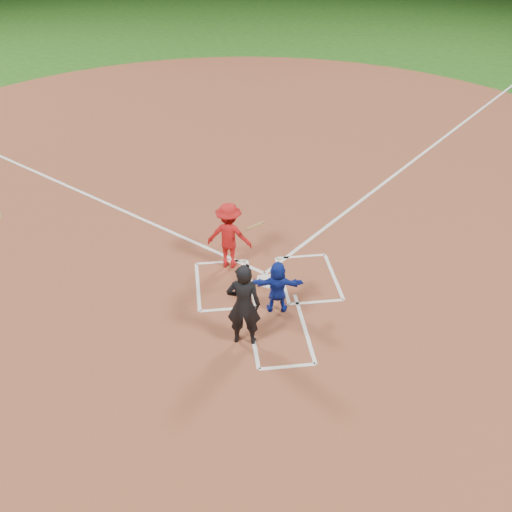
{
  "coord_description": "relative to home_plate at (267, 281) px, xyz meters",
  "views": [
    {
      "loc": [
        -1.59,
        -10.56,
        7.8
      ],
      "look_at": [
        -0.3,
        -0.4,
        1.0
      ],
      "focal_mm": 40.0,
      "sensor_mm": 36.0,
      "label": 1
    }
  ],
  "objects": [
    {
      "name": "ground",
      "position": [
        0.0,
        0.0,
        -0.02
      ],
      "size": [
        120.0,
        120.0,
        0.0
      ],
      "primitive_type": "plane",
      "color": "#1E5014",
      "rests_on": "ground"
    },
    {
      "name": "chalk_markings",
      "position": [
        0.0,
        5.29,
        -0.01
      ],
      "size": [
        28.35,
        17.32,
        0.01
      ],
      "color": "white",
      "rests_on": "home_plate_dirt"
    },
    {
      "name": "catcher",
      "position": [
        0.07,
        -1.05,
        0.59
      ],
      "size": [
        1.15,
        0.51,
        1.2
      ],
      "primitive_type": "imported",
      "rotation": [
        0.0,
        0.0,
        3.0
      ],
      "color": "#13289D",
      "rests_on": "home_plate_dirt"
    },
    {
      "name": "home_plate",
      "position": [
        0.0,
        0.0,
        0.0
      ],
      "size": [
        0.6,
        0.6,
        0.02
      ],
      "primitive_type": "cylinder",
      "rotation": [
        0.0,
        0.0,
        3.14
      ],
      "color": "white",
      "rests_on": "home_plate_dirt"
    },
    {
      "name": "home_plate_dirt",
      "position": [
        0.0,
        6.0,
        -0.01
      ],
      "size": [
        28.0,
        28.0,
        0.01
      ],
      "primitive_type": "cylinder",
      "color": "brown",
      "rests_on": "ground"
    },
    {
      "name": "batter_at_plate",
      "position": [
        -0.79,
        0.77,
        0.82
      ],
      "size": [
        1.47,
        0.96,
        1.65
      ],
      "color": "red",
      "rests_on": "home_plate_dirt"
    },
    {
      "name": "umpire",
      "position": [
        -0.74,
        -1.96,
        0.91
      ],
      "size": [
        0.75,
        0.57,
        1.84
      ],
      "primitive_type": "imported",
      "rotation": [
        0.0,
        0.0,
        2.93
      ],
      "color": "black",
      "rests_on": "home_plate_dirt"
    }
  ]
}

